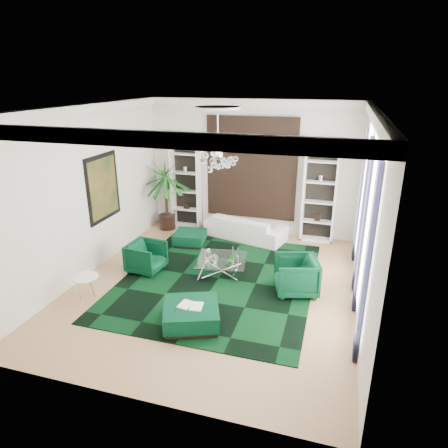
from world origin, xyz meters
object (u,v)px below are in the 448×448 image
(ottoman_side, at_px, (190,238))
(sofa, at_px, (245,227))
(coffee_table, at_px, (222,267))
(armchair_right, at_px, (296,275))
(armchair_left, at_px, (146,257))
(side_table, at_px, (87,288))
(ottoman_front, at_px, (191,315))
(palm, at_px, (165,186))

(ottoman_side, bearing_deg, sofa, 32.20)
(coffee_table, xyz_separation_m, ottoman_side, (-1.35, 1.45, -0.01))
(sofa, bearing_deg, armchair_right, 137.75)
(armchair_left, xyz_separation_m, ottoman_side, (0.40, 1.80, -0.18))
(armchair_right, distance_m, side_table, 4.37)
(ottoman_front, height_order, side_table, side_table)
(ottoman_side, xyz_separation_m, palm, (-1.10, 0.95, 1.14))
(side_table, distance_m, palm, 4.38)
(armchair_left, distance_m, ottoman_front, 2.52)
(palm, bearing_deg, sofa, -2.34)
(ottoman_side, bearing_deg, armchair_right, -30.14)
(armchair_right, height_order, side_table, armchair_right)
(armchair_right, xyz_separation_m, ottoman_front, (-1.70, -1.75, -0.20))
(ottoman_side, relative_size, side_table, 1.54)
(armchair_left, relative_size, armchair_right, 0.90)
(sofa, height_order, side_table, sofa)
(armchair_left, height_order, coffee_table, armchair_left)
(side_table, xyz_separation_m, palm, (-0.10, 4.25, 1.07))
(armchair_right, distance_m, coffee_table, 1.80)
(armchair_right, relative_size, palm, 0.33)
(armchair_right, bearing_deg, coffee_table, -117.37)
(sofa, xyz_separation_m, armchair_left, (-1.75, -2.65, 0.03))
(coffee_table, xyz_separation_m, side_table, (-2.35, -1.85, 0.06))
(palm, bearing_deg, armchair_left, -75.72)
(coffee_table, relative_size, ottoman_front, 1.12)
(armchair_left, height_order, palm, palm)
(ottoman_front, relative_size, palm, 0.38)
(ottoman_side, bearing_deg, palm, 139.18)
(armchair_left, distance_m, armchair_right, 3.50)
(armchair_left, relative_size, ottoman_side, 0.98)
(coffee_table, bearing_deg, armchair_left, -168.69)
(sofa, relative_size, armchair_right, 2.59)
(armchair_left, xyz_separation_m, armchair_right, (3.50, 0.00, 0.04))
(armchair_right, bearing_deg, sofa, -162.62)
(armchair_left, height_order, ottoman_front, armchair_left)
(sofa, xyz_separation_m, ottoman_front, (0.05, -4.40, -0.13))
(side_table, bearing_deg, ottoman_front, -5.95)
(ottoman_front, bearing_deg, ottoman_side, 111.52)
(sofa, height_order, armchair_right, armchair_right)
(armchair_right, height_order, ottoman_side, armchair_right)
(armchair_left, height_order, side_table, armchair_left)
(sofa, xyz_separation_m, coffee_table, (0.00, -2.30, -0.14))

